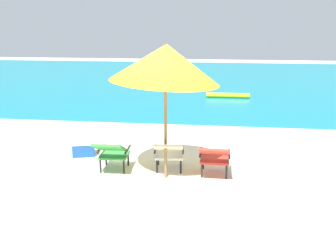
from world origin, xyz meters
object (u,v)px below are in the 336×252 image
(lounge_chair_right, at_px, (215,156))
(cooler_box, at_px, (84,148))
(lounge_chair_center, at_px, (169,152))
(beach_umbrella_center, at_px, (165,63))
(swim_buoy, at_px, (228,95))
(lounge_chair_left, at_px, (112,152))

(lounge_chair_right, relative_size, cooler_box, 1.63)
(lounge_chair_center, xyz_separation_m, cooler_box, (-1.90, 0.71, -0.24))
(beach_umbrella_center, bearing_deg, cooler_box, 152.63)
(swim_buoy, xyz_separation_m, beach_umbrella_center, (-1.27, -7.95, 1.94))
(swim_buoy, height_order, beach_umbrella_center, beach_umbrella_center)
(lounge_chair_left, bearing_deg, cooler_box, 135.33)
(lounge_chair_center, relative_size, cooler_box, 1.70)
(swim_buoy, distance_m, cooler_box, 7.65)
(swim_buoy, xyz_separation_m, lounge_chair_left, (-2.28, -7.83, 0.31))
(lounge_chair_right, distance_m, cooler_box, 2.87)
(swim_buoy, xyz_separation_m, lounge_chair_center, (-1.24, -7.70, 0.31))
(swim_buoy, relative_size, lounge_chair_left, 1.79)
(lounge_chair_right, height_order, beach_umbrella_center, beach_umbrella_center)
(lounge_chair_center, bearing_deg, cooler_box, 159.35)
(swim_buoy, relative_size, lounge_chair_center, 1.73)
(lounge_chair_right, bearing_deg, lounge_chair_left, -179.88)
(beach_umbrella_center, distance_m, cooler_box, 2.82)
(lounge_chair_left, relative_size, beach_umbrella_center, 0.37)
(swim_buoy, distance_m, lounge_chair_right, 7.84)
(lounge_chair_center, relative_size, beach_umbrella_center, 0.38)
(swim_buoy, distance_m, beach_umbrella_center, 8.28)
(lounge_chair_center, distance_m, lounge_chair_right, 0.85)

